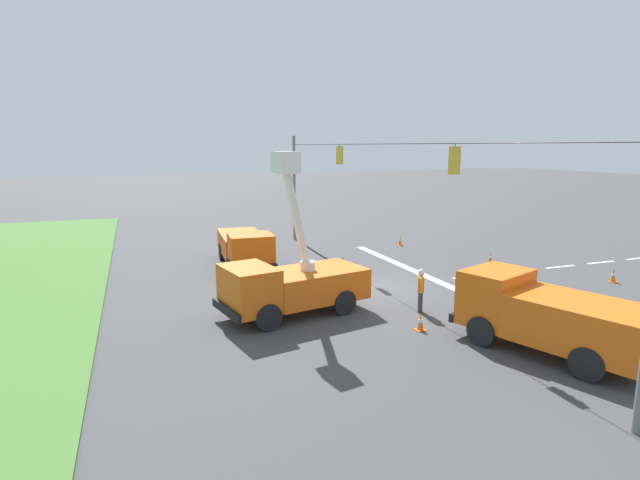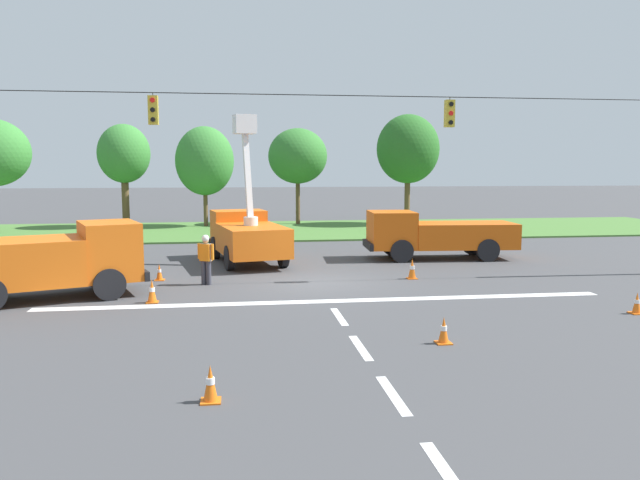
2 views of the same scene
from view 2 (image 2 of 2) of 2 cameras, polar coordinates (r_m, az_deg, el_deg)
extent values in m
plane|color=#424244|center=(22.41, -0.40, -3.90)|extent=(200.00, 200.00, 0.00)
cube|color=#477533|center=(40.16, -3.66, 0.91)|extent=(56.00, 12.00, 0.10)
cube|color=silver|center=(19.36, 0.79, -5.61)|extent=(17.60, 0.50, 0.01)
cube|color=silver|center=(17.44, 1.76, -7.01)|extent=(0.20, 2.00, 0.01)
cube|color=silver|center=(14.59, 3.72, -9.79)|extent=(0.20, 2.00, 0.01)
cube|color=silver|center=(11.82, 6.68, -13.87)|extent=(0.20, 2.00, 0.01)
cube|color=silver|center=(9.19, 11.62, -20.29)|extent=(0.20, 2.00, 0.01)
cylinder|color=black|center=(22.16, -0.41, 13.11)|extent=(26.00, 0.03, 0.03)
cylinder|color=black|center=(22.14, -15.05, 12.76)|extent=(0.02, 0.02, 0.10)
cube|color=gold|center=(22.09, -15.00, 11.39)|extent=(0.32, 0.28, 0.96)
cylinder|color=red|center=(21.96, -15.08, 12.26)|extent=(0.16, 0.05, 0.16)
cylinder|color=black|center=(21.93, -15.06, 11.43)|extent=(0.16, 0.05, 0.16)
cylinder|color=black|center=(21.91, -15.03, 10.59)|extent=(0.16, 0.05, 0.16)
cylinder|color=black|center=(23.26, 11.79, 12.55)|extent=(0.02, 0.02, 0.10)
cube|color=gold|center=(23.21, 11.76, 11.25)|extent=(0.32, 0.28, 0.96)
cylinder|color=black|center=(23.09, 11.91, 12.07)|extent=(0.16, 0.05, 0.16)
cylinder|color=red|center=(23.06, 11.89, 11.27)|extent=(0.16, 0.05, 0.16)
cylinder|color=black|center=(23.04, 11.87, 10.48)|extent=(0.16, 0.05, 0.16)
cylinder|color=brown|center=(43.63, -17.35, 3.33)|extent=(0.47, 0.47, 3.51)
ellipsoid|color=#387F33|center=(43.57, -17.50, 7.55)|extent=(3.42, 3.47, 3.88)
cylinder|color=brown|center=(42.86, -10.41, 3.02)|extent=(0.29, 0.29, 2.83)
ellipsoid|color=#387F33|center=(42.78, -10.50, 7.12)|extent=(3.90, 3.53, 4.60)
cylinder|color=brown|center=(43.91, -2.04, 3.39)|extent=(0.30, 0.30, 3.09)
ellipsoid|color=#33752D|center=(43.84, -2.05, 7.68)|extent=(4.11, 4.43, 3.84)
cylinder|color=brown|center=(44.06, 7.97, 3.59)|extent=(0.38, 0.38, 3.47)
ellipsoid|color=#286623|center=(44.01, 8.05, 8.25)|extent=(4.34, 4.16, 4.75)
cube|color=orange|center=(26.04, -6.19, -0.01)|extent=(3.16, 4.33, 1.18)
cube|color=orange|center=(28.73, -7.46, 1.07)|extent=(2.62, 2.11, 1.64)
cube|color=#1E2838|center=(29.28, -7.70, 1.74)|extent=(2.04, 0.51, 0.74)
cube|color=black|center=(29.70, -7.80, -0.05)|extent=(2.41, 0.64, 0.30)
cylinder|color=black|center=(28.40, -9.55, -0.70)|extent=(0.47, 1.04, 1.00)
cylinder|color=black|center=(28.85, -5.17, -0.52)|extent=(0.47, 1.04, 1.00)
cylinder|color=black|center=(25.21, -8.29, -1.63)|extent=(0.47, 1.04, 1.00)
cylinder|color=black|center=(25.71, -3.39, -1.40)|extent=(0.47, 1.04, 1.00)
cylinder|color=silver|center=(26.23, -6.35, 1.73)|extent=(0.60, 0.60, 0.36)
cube|color=white|center=(26.58, -6.62, 5.70)|extent=(0.46, 1.18, 4.03)
cube|color=white|center=(27.08, -6.90, 10.46)|extent=(1.04, 0.96, 0.80)
cube|color=#D6560F|center=(28.82, 12.92, 0.45)|extent=(4.68, 2.52, 1.12)
cube|color=#D6560F|center=(28.00, 6.56, 0.93)|extent=(2.08, 2.28, 1.64)
cube|color=#1E2838|center=(27.85, 5.18, 1.51)|extent=(0.21, 1.92, 0.74)
cube|color=black|center=(27.90, 4.41, -0.45)|extent=(0.29, 2.26, 0.30)
cylinder|color=black|center=(27.14, 7.49, -1.01)|extent=(1.01, 0.34, 1.00)
cylinder|color=black|center=(29.16, 6.65, -0.46)|extent=(1.01, 0.34, 1.00)
cylinder|color=black|center=(28.16, 15.09, -0.91)|extent=(1.01, 0.34, 1.00)
cylinder|color=black|center=(30.12, 13.78, -0.38)|extent=(1.01, 0.34, 1.00)
cube|color=orange|center=(21.26, -26.25, -1.90)|extent=(4.57, 3.65, 1.41)
cube|color=orange|center=(21.48, -18.68, -0.89)|extent=(2.40, 2.78, 1.85)
cube|color=#1E2838|center=(21.54, -17.15, 0.06)|extent=(0.80, 1.97, 0.83)
cube|color=black|center=(21.76, -16.18, -2.77)|extent=(0.99, 2.34, 0.30)
cylinder|color=black|center=(22.68, -19.62, -2.90)|extent=(1.04, 0.61, 1.00)
cylinder|color=black|center=(20.50, -18.71, -3.86)|extent=(1.04, 0.61, 1.00)
cylinder|color=#383842|center=(22.37, -10.58, -2.94)|extent=(0.18, 0.18, 0.85)
cylinder|color=#383842|center=(22.26, -10.15, -2.98)|extent=(0.18, 0.18, 0.85)
cube|color=orange|center=(22.20, -10.40, -1.11)|extent=(0.47, 0.41, 0.60)
cube|color=silver|center=(22.20, -10.40, -1.11)|extent=(0.40, 0.28, 0.62)
cylinder|color=orange|center=(22.35, -10.99, -1.00)|extent=(0.11, 0.11, 0.55)
cylinder|color=orange|center=(22.05, -9.82, -1.08)|extent=(0.11, 0.11, 0.55)
sphere|color=tan|center=(22.15, -10.43, -0.01)|extent=(0.22, 0.22, 0.22)
sphere|color=white|center=(22.14, -10.43, 0.14)|extent=(0.26, 0.26, 0.26)
cube|color=orange|center=(15.18, 11.22, -9.20)|extent=(0.36, 0.36, 0.03)
cone|color=orange|center=(15.09, 11.24, -8.03)|extent=(0.25, 0.25, 0.61)
cylinder|color=white|center=(15.09, 11.25, -7.91)|extent=(0.15, 0.15, 0.11)
cube|color=orange|center=(23.38, 8.41, -3.49)|extent=(0.36, 0.36, 0.03)
cone|color=orange|center=(23.32, 8.42, -2.59)|extent=(0.29, 0.29, 0.72)
cylinder|color=white|center=(23.32, 8.42, -2.50)|extent=(0.18, 0.18, 0.13)
cube|color=orange|center=(11.59, -9.96, -14.29)|extent=(0.36, 0.36, 0.03)
cone|color=orange|center=(11.48, -9.99, -12.72)|extent=(0.26, 0.26, 0.65)
cylinder|color=white|center=(11.47, -10.00, -12.56)|extent=(0.16, 0.16, 0.12)
cube|color=orange|center=(19.83, -15.08, -5.51)|extent=(0.36, 0.36, 0.03)
cone|color=orange|center=(19.76, -15.11, -4.49)|extent=(0.28, 0.28, 0.69)
cylinder|color=white|center=(19.76, -15.11, -4.39)|extent=(0.17, 0.17, 0.12)
cube|color=orange|center=(23.57, -14.46, -3.55)|extent=(0.36, 0.36, 0.03)
cone|color=orange|center=(23.52, -14.48, -2.82)|extent=(0.23, 0.23, 0.59)
cylinder|color=white|center=(23.51, -14.48, -2.75)|extent=(0.15, 0.15, 0.11)
cube|color=orange|center=(19.91, 26.95, -5.98)|extent=(0.36, 0.36, 0.03)
cone|color=orange|center=(19.85, 26.99, -5.11)|extent=(0.23, 0.23, 0.58)
cylinder|color=white|center=(19.85, 27.00, -5.03)|extent=(0.14, 0.14, 0.11)
camera|label=1|loc=(36.84, -36.52, 9.14)|focal=28.00mm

